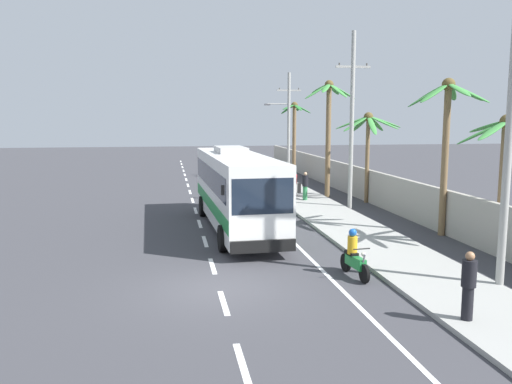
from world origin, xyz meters
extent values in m
plane|color=#3A3A3F|center=(0.00, 0.00, 0.00)|extent=(160.00, 160.00, 0.00)
cube|color=#999993|center=(6.80, 10.00, 0.07)|extent=(3.20, 90.00, 0.14)
cube|color=white|center=(0.00, -5.01, 0.00)|extent=(0.16, 2.00, 0.01)
cube|color=white|center=(0.00, -1.26, 0.00)|extent=(0.16, 2.00, 0.01)
cube|color=white|center=(0.00, 2.49, 0.00)|extent=(0.16, 2.00, 0.01)
cube|color=white|center=(0.00, 6.23, 0.00)|extent=(0.16, 2.00, 0.01)
cube|color=white|center=(0.00, 9.98, 0.00)|extent=(0.16, 2.00, 0.01)
cube|color=white|center=(0.00, 13.73, 0.00)|extent=(0.16, 2.00, 0.01)
cube|color=white|center=(0.00, 17.48, 0.00)|extent=(0.16, 2.00, 0.01)
cube|color=white|center=(0.00, 21.23, 0.00)|extent=(0.16, 2.00, 0.01)
cube|color=white|center=(0.00, 24.97, 0.00)|extent=(0.16, 2.00, 0.01)
cube|color=white|center=(0.00, 28.72, 0.00)|extent=(0.16, 2.00, 0.01)
cube|color=white|center=(0.00, 32.47, 0.00)|extent=(0.16, 2.00, 0.01)
cube|color=white|center=(0.00, 36.22, 0.00)|extent=(0.16, 2.00, 0.01)
cube|color=white|center=(0.00, 39.97, 0.00)|extent=(0.16, 2.00, 0.01)
cube|color=white|center=(0.00, 43.71, 0.00)|extent=(0.16, 2.00, 0.01)
cube|color=white|center=(0.00, 47.46, 0.00)|extent=(0.16, 2.00, 0.01)
cube|color=white|center=(3.62, 15.00, 0.00)|extent=(0.14, 70.00, 0.01)
cube|color=#9E998E|center=(10.60, 14.00, 0.99)|extent=(0.24, 60.00, 1.98)
cube|color=white|center=(1.60, 8.58, 1.92)|extent=(2.85, 11.81, 3.05)
cube|color=#192333|center=(1.60, 8.78, 2.45)|extent=(2.85, 10.88, 0.98)
cube|color=#192333|center=(1.82, 2.76, 2.37)|extent=(2.23, 0.18, 1.28)
cube|color=#1E843D|center=(1.60, 8.58, 1.23)|extent=(2.88, 11.58, 0.55)
cube|color=black|center=(1.82, 2.67, 0.59)|extent=(2.38, 0.25, 0.44)
cube|color=#B7B7B7|center=(1.55, 10.05, 3.58)|extent=(1.43, 2.63, 0.28)
cube|color=black|center=(3.20, 3.02, 2.60)|extent=(0.12, 0.08, 0.36)
cube|color=black|center=(0.42, 2.92, 2.60)|extent=(0.12, 0.08, 0.36)
cylinder|color=black|center=(2.94, 4.52, 0.52)|extent=(0.36, 1.05, 1.04)
cylinder|color=black|center=(0.57, 4.43, 0.52)|extent=(0.36, 1.05, 1.04)
cylinder|color=black|center=(2.66, 12.14, 0.52)|extent=(0.36, 1.05, 1.04)
cylinder|color=black|center=(0.29, 12.05, 0.52)|extent=(0.36, 1.05, 1.04)
cylinder|color=black|center=(4.52, -0.20, 0.30)|extent=(0.16, 0.61, 0.60)
cylinder|color=black|center=(4.37, 1.16, 0.30)|extent=(0.18, 0.61, 0.60)
cube|color=#1E7F38|center=(4.45, 0.43, 0.52)|extent=(0.36, 1.12, 0.36)
cube|color=black|center=(4.42, 0.73, 0.72)|extent=(0.30, 0.62, 0.12)
cylinder|color=gray|center=(4.50, -0.08, 0.60)|extent=(0.09, 0.32, 0.67)
cylinder|color=black|center=(4.49, 0.02, 1.04)|extent=(0.56, 0.10, 0.04)
sphere|color=#EAEACC|center=(4.50, -0.10, 0.90)|extent=(0.14, 0.14, 0.14)
cylinder|color=gold|center=(4.42, 0.68, 1.01)|extent=(0.32, 0.32, 0.57)
sphere|color=blue|center=(4.42, 0.68, 1.42)|extent=(0.26, 0.26, 0.26)
cylinder|color=red|center=(6.51, 17.49, 0.52)|extent=(0.28, 0.28, 0.76)
cylinder|color=red|center=(6.51, 17.49, 1.20)|extent=(0.36, 0.36, 0.60)
sphere|color=beige|center=(6.51, 17.49, 1.61)|extent=(0.25, 0.25, 0.25)
cylinder|color=black|center=(5.81, -3.83, 0.56)|extent=(0.28, 0.28, 0.85)
cylinder|color=black|center=(5.81, -3.83, 1.33)|extent=(0.36, 0.36, 0.67)
sphere|color=#9E704C|center=(5.81, -3.83, 1.76)|extent=(0.23, 0.23, 0.23)
cylinder|color=#2D7A47|center=(6.75, 15.64, 0.56)|extent=(0.28, 0.28, 0.84)
cylinder|color=black|center=(6.75, 15.64, 1.31)|extent=(0.36, 0.36, 0.66)
sphere|color=tan|center=(6.75, 15.64, 1.73)|extent=(0.21, 0.21, 0.21)
cylinder|color=#9E9E99|center=(8.37, -1.35, 4.99)|extent=(0.24, 0.24, 9.98)
cylinder|color=#9E9E99|center=(8.67, 13.01, 4.90)|extent=(0.24, 0.24, 9.80)
cube|color=#9E9E99|center=(8.67, 13.01, 7.87)|extent=(1.96, 0.12, 0.12)
cylinder|color=#4C4742|center=(7.88, 13.01, 7.99)|extent=(0.08, 0.08, 0.16)
cylinder|color=#4C4742|center=(9.46, 13.01, 7.99)|extent=(0.08, 0.08, 0.16)
cylinder|color=#9E9E99|center=(8.38, 27.37, 4.36)|extent=(0.24, 0.24, 8.73)
cube|color=#9E9E99|center=(8.38, 27.37, 7.30)|extent=(2.00, 0.12, 0.12)
cylinder|color=#4C4742|center=(7.58, 27.37, 7.42)|extent=(0.08, 0.08, 0.16)
cylinder|color=#4C4742|center=(9.18, 27.37, 7.42)|extent=(0.08, 0.08, 0.16)
cylinder|color=#9E9E99|center=(7.48, 27.37, 6.21)|extent=(1.80, 0.09, 0.09)
cube|color=#4C4C51|center=(6.58, 27.37, 6.15)|extent=(0.44, 0.24, 0.14)
cylinder|color=brown|center=(9.27, 29.12, 3.05)|extent=(0.31, 0.31, 6.11)
ellipsoid|color=#28702D|center=(9.96, 29.04, 5.84)|extent=(1.49, 0.52, 0.84)
ellipsoid|color=#28702D|center=(9.58, 29.80, 5.95)|extent=(0.97, 1.55, 0.62)
ellipsoid|color=#28702D|center=(8.80, 29.62, 5.82)|extent=(1.24, 1.30, 0.88)
ellipsoid|color=#28702D|center=(8.66, 28.66, 5.98)|extent=(1.46, 1.23, 0.56)
ellipsoid|color=#28702D|center=(9.39, 28.38, 5.94)|extent=(0.61, 1.58, 0.64)
sphere|color=brown|center=(9.27, 29.12, 6.16)|extent=(0.56, 0.56, 0.56)
cylinder|color=brown|center=(8.71, 17.49, 3.57)|extent=(0.32, 0.32, 7.13)
ellipsoid|color=#3D893D|center=(9.56, 17.42, 6.75)|extent=(1.79, 0.52, 1.06)
ellipsoid|color=#3D893D|center=(9.26, 18.24, 6.93)|extent=(1.41, 1.74, 0.72)
ellipsoid|color=#3D893D|center=(8.40, 18.38, 6.97)|extent=(0.98, 1.93, 0.64)
ellipsoid|color=#3D893D|center=(7.88, 17.33, 6.75)|extent=(1.79, 0.70, 1.07)
ellipsoid|color=#3D893D|center=(8.26, 16.68, 6.92)|extent=(1.23, 1.83, 0.74)
ellipsoid|color=#3D893D|center=(9.04, 16.69, 6.78)|extent=(1.02, 1.79, 1.02)
sphere|color=brown|center=(8.71, 17.49, 7.18)|extent=(0.56, 0.56, 0.56)
cylinder|color=brown|center=(10.34, 5.77, 3.23)|extent=(0.29, 0.29, 6.46)
ellipsoid|color=#3D893D|center=(11.22, 5.87, 6.20)|extent=(1.84, 0.56, 0.84)
ellipsoid|color=#3D893D|center=(10.89, 6.47, 6.22)|extent=(1.41, 1.67, 0.78)
ellipsoid|color=#3D893D|center=(10.01, 6.58, 6.18)|extent=(1.00, 1.81, 0.86)
ellipsoid|color=#3D893D|center=(9.59, 6.09, 6.06)|extent=(1.70, 1.00, 1.10)
ellipsoid|color=#3D893D|center=(9.55, 5.43, 6.14)|extent=(1.77, 1.03, 0.95)
ellipsoid|color=#3D893D|center=(10.31, 4.86, 6.25)|extent=(0.42, 1.86, 0.73)
ellipsoid|color=#3D893D|center=(10.90, 5.12, 6.14)|extent=(1.43, 1.58, 0.95)
sphere|color=brown|center=(10.34, 5.77, 6.51)|extent=(0.56, 0.56, 0.56)
cylinder|color=brown|center=(10.38, 14.90, 2.55)|extent=(0.24, 0.24, 5.11)
ellipsoid|color=#3D893D|center=(11.34, 14.76, 4.87)|extent=(2.03, 0.64, 0.79)
ellipsoid|color=#3D893D|center=(11.08, 15.50, 4.75)|extent=(1.69, 1.51, 1.03)
ellipsoid|color=#3D893D|center=(10.22, 15.81, 4.73)|extent=(0.67, 1.93, 1.06)
ellipsoid|color=#3D893D|center=(9.48, 15.23, 4.82)|extent=(1.97, 1.02, 0.89)
ellipsoid|color=#3D893D|center=(9.50, 14.57, 4.76)|extent=(1.92, 1.01, 1.00)
ellipsoid|color=#3D893D|center=(10.26, 14.02, 4.68)|extent=(0.59, 1.87, 1.16)
ellipsoid|color=#3D893D|center=(11.02, 14.18, 4.83)|extent=(1.59, 1.70, 0.87)
sphere|color=brown|center=(10.38, 14.90, 5.16)|extent=(0.56, 0.56, 0.56)
cylinder|color=brown|center=(11.08, 2.70, 2.46)|extent=(0.35, 0.35, 4.92)
ellipsoid|color=#3D893D|center=(11.56, 3.42, 4.55)|extent=(1.30, 1.68, 1.05)
ellipsoid|color=#3D893D|center=(10.89, 3.64, 4.77)|extent=(0.74, 1.97, 0.61)
ellipsoid|color=#3D893D|center=(10.32, 3.14, 4.56)|extent=(1.74, 1.21, 1.04)
ellipsoid|color=#3D893D|center=(10.25, 2.30, 4.67)|extent=(1.85, 1.16, 0.82)
sphere|color=brown|center=(11.08, 2.70, 4.97)|extent=(0.56, 0.56, 0.56)
camera|label=1|loc=(-1.43, -15.46, 5.13)|focal=37.30mm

